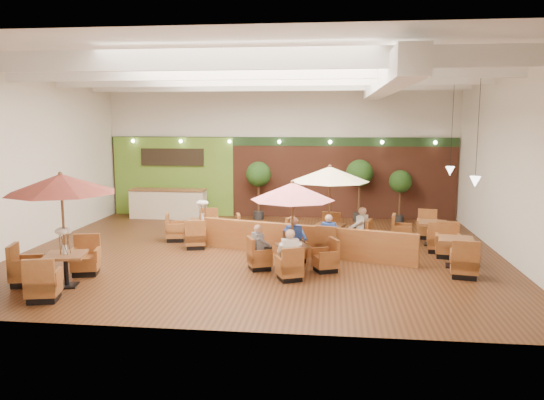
# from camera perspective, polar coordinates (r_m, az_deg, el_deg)

# --- Properties ---
(room) EXTENTS (14.04, 14.00, 5.52)m
(room) POSITION_cam_1_polar(r_m,az_deg,el_deg) (16.54, 0.10, 7.69)
(room) COLOR #381E0F
(room) RESTS_ON ground
(service_counter) EXTENTS (3.00, 0.75, 1.18)m
(service_counter) POSITION_cam_1_polar(r_m,az_deg,el_deg) (21.58, -11.09, -0.40)
(service_counter) COLOR beige
(service_counter) RESTS_ON ground
(booth_divider) EXTENTS (6.28, 1.95, 0.90)m
(booth_divider) POSITION_cam_1_polar(r_m,az_deg,el_deg) (15.36, 3.45, -4.37)
(booth_divider) COLOR brown
(booth_divider) RESTS_ON ground
(table_0) EXTENTS (2.65, 2.79, 2.73)m
(table_0) POSITION_cam_1_polar(r_m,az_deg,el_deg) (13.17, -21.89, -0.53)
(table_0) COLOR brown
(table_0) RESTS_ON ground
(table_1) EXTENTS (2.46, 2.46, 2.37)m
(table_1) POSITION_cam_1_polar(r_m,az_deg,el_deg) (13.62, 2.22, -0.96)
(table_1) COLOR brown
(table_1) RESTS_ON ground
(table_2) EXTENTS (2.64, 2.64, 2.57)m
(table_2) POSITION_cam_1_polar(r_m,az_deg,el_deg) (16.00, 6.21, 0.89)
(table_2) COLOR brown
(table_2) RESTS_ON ground
(table_3) EXTENTS (2.55, 2.55, 1.50)m
(table_3) POSITION_cam_1_polar(r_m,az_deg,el_deg) (17.23, -7.45, -3.11)
(table_3) COLOR brown
(table_3) RESTS_ON ground
(table_4) EXTENTS (1.03, 2.73, 0.99)m
(table_4) POSITION_cam_1_polar(r_m,az_deg,el_deg) (15.03, 19.11, -5.40)
(table_4) COLOR brown
(table_4) RESTS_ON ground
(table_5) EXTENTS (1.78, 2.60, 0.94)m
(table_5) POSITION_cam_1_polar(r_m,az_deg,el_deg) (17.35, 15.96, -3.51)
(table_5) COLOR brown
(table_5) RESTS_ON ground
(topiary_0) EXTENTS (0.98, 0.98, 2.29)m
(topiary_0) POSITION_cam_1_polar(r_m,az_deg,el_deg) (20.83, -1.47, 2.55)
(topiary_0) COLOR black
(topiary_0) RESTS_ON ground
(topiary_1) EXTENTS (1.03, 1.03, 2.40)m
(topiary_1) POSITION_cam_1_polar(r_m,az_deg,el_deg) (20.66, 9.39, 2.62)
(topiary_1) COLOR black
(topiary_1) RESTS_ON ground
(topiary_2) EXTENTS (0.86, 0.86, 2.01)m
(topiary_2) POSITION_cam_1_polar(r_m,az_deg,el_deg) (20.82, 13.63, 1.74)
(topiary_2) COLOR black
(topiary_2) RESTS_ON ground
(diner_0) EXTENTS (0.45, 0.40, 0.83)m
(diner_0) POSITION_cam_1_polar(r_m,az_deg,el_deg) (12.95, 1.91, -5.35)
(diner_0) COLOR white
(diner_0) RESTS_ON ground
(diner_1) EXTENTS (0.44, 0.43, 0.78)m
(diner_1) POSITION_cam_1_polar(r_m,az_deg,el_deg) (14.63, 2.45, -3.80)
(diner_1) COLOR blue
(diner_1) RESTS_ON ground
(diner_2) EXTENTS (0.41, 0.42, 0.74)m
(diner_2) POSITION_cam_1_polar(r_m,az_deg,el_deg) (13.88, -1.36, -4.54)
(diner_2) COLOR slate
(diner_2) RESTS_ON ground
(diner_3) EXTENTS (0.40, 0.34, 0.78)m
(diner_3) POSITION_cam_1_polar(r_m,az_deg,el_deg) (15.25, 6.13, -3.34)
(diner_3) COLOR blue
(diner_3) RESTS_ON ground
(diner_4) EXTENTS (0.44, 0.47, 0.86)m
(diner_4) POSITION_cam_1_polar(r_m,az_deg,el_deg) (16.19, 9.49, -2.61)
(diner_4) COLOR white
(diner_4) RESTS_ON ground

